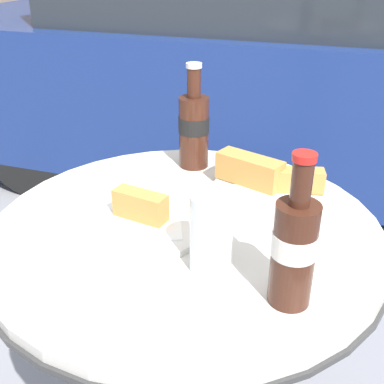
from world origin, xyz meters
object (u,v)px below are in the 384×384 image
(lunch_plate_near, at_px, (140,219))
(lunch_plate_far, at_px, (268,184))
(cola_bottle_right, at_px, (194,127))
(cola_bottle_left, at_px, (294,248))
(bistro_table, at_px, (186,297))
(drinking_glass, at_px, (211,236))
(parked_car, at_px, (294,59))

(lunch_plate_near, relative_size, lunch_plate_far, 1.04)
(cola_bottle_right, xyz_separation_m, lunch_plate_far, (0.19, -0.09, -0.07))
(cola_bottle_left, relative_size, lunch_plate_far, 0.94)
(cola_bottle_left, height_order, lunch_plate_near, cola_bottle_left)
(bistro_table, height_order, drinking_glass, drinking_glass)
(lunch_plate_near, distance_m, lunch_plate_far, 0.29)
(cola_bottle_left, relative_size, parked_car, 0.06)
(cola_bottle_left, height_order, lunch_plate_far, cola_bottle_left)
(drinking_glass, xyz_separation_m, lunch_plate_far, (0.04, 0.29, -0.04))
(lunch_plate_far, xyz_separation_m, parked_car, (-0.20, 1.90, -0.14))
(drinking_glass, xyz_separation_m, lunch_plate_near, (-0.16, 0.08, -0.05))
(lunch_plate_far, distance_m, parked_car, 1.91)
(drinking_glass, bearing_deg, cola_bottle_left, -16.34)
(bistro_table, relative_size, lunch_plate_far, 3.11)
(lunch_plate_far, relative_size, parked_car, 0.06)
(lunch_plate_near, xyz_separation_m, lunch_plate_far, (0.20, 0.20, 0.01))
(parked_car, bearing_deg, cola_bottle_right, -89.64)
(lunch_plate_near, bearing_deg, parked_car, 90.12)
(cola_bottle_right, height_order, parked_car, parked_car)
(bistro_table, xyz_separation_m, drinking_glass, (0.08, -0.12, 0.23))
(bistro_table, bearing_deg, lunch_plate_far, 55.37)
(lunch_plate_near, distance_m, parked_car, 2.10)
(cola_bottle_left, distance_m, parked_car, 2.25)
(lunch_plate_far, bearing_deg, cola_bottle_left, -73.85)
(parked_car, bearing_deg, bistro_table, -87.70)
(bistro_table, bearing_deg, drinking_glass, -54.20)
(drinking_glass, bearing_deg, parked_car, 94.35)
(bistro_table, bearing_deg, lunch_plate_near, -158.80)
(cola_bottle_left, xyz_separation_m, lunch_plate_far, (-0.10, 0.33, -0.07))
(drinking_glass, relative_size, parked_car, 0.03)
(drinking_glass, height_order, lunch_plate_far, drinking_glass)
(drinking_glass, relative_size, lunch_plate_near, 0.52)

